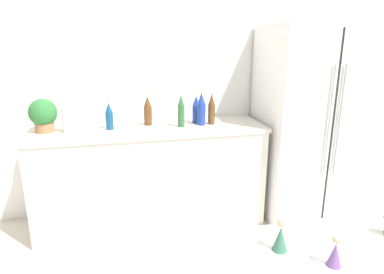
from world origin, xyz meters
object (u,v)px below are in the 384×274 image
object	(u,v)px
potted_plant	(43,115)
paper_towel_roll	(68,119)
back_bottle_0	(148,111)
back_bottle_1	(196,110)
back_bottle_3	(212,109)
back_bottle_4	(181,111)
back_bottle_5	(201,109)
wise_man_figurine_crimson	(335,253)
back_bottle_2	(109,116)
refrigerator	(310,123)
wise_man_figurine_blue	(281,237)

from	to	relation	value
potted_plant	paper_towel_roll	size ratio (longest dim) A/B	1.26
back_bottle_0	back_bottle_1	world-z (taller)	back_bottle_0
back_bottle_3	back_bottle_4	bearing A→B (deg)	-173.14
back_bottle_1	back_bottle_5	bearing A→B (deg)	-76.27
back_bottle_3	wise_man_figurine_crimson	distance (m)	2.07
back_bottle_0	back_bottle_3	bearing A→B (deg)	-9.19
back_bottle_3	back_bottle_4	xyz separation A→B (m)	(-0.29, -0.03, 0.00)
back_bottle_2	wise_man_figurine_crimson	size ratio (longest dim) A/B	2.00
refrigerator	paper_towel_roll	world-z (taller)	refrigerator
back_bottle_1	back_bottle_0	bearing A→B (deg)	179.93
back_bottle_5	potted_plant	bearing A→B (deg)	178.02
refrigerator	back_bottle_3	world-z (taller)	refrigerator
paper_towel_roll	back_bottle_5	world-z (taller)	back_bottle_5
back_bottle_3	back_bottle_4	world-z (taller)	back_bottle_4
back_bottle_1	back_bottle_5	distance (m)	0.11
paper_towel_roll	back_bottle_1	xyz separation A→B (m)	(1.12, 0.11, 0.01)
paper_towel_roll	wise_man_figurine_crimson	world-z (taller)	paper_towel_roll
potted_plant	back_bottle_0	size ratio (longest dim) A/B	1.04
potted_plant	back_bottle_1	size ratio (longest dim) A/B	1.09
back_bottle_2	back_bottle_4	bearing A→B (deg)	-3.77
wise_man_figurine_blue	back_bottle_2	bearing A→B (deg)	108.10
back_bottle_1	wise_man_figurine_blue	distance (m)	2.04
back_bottle_2	back_bottle_3	xyz separation A→B (m)	(0.91, -0.01, 0.02)
wise_man_figurine_crimson	potted_plant	bearing A→B (deg)	122.05
refrigerator	back_bottle_4	xyz separation A→B (m)	(-1.26, 0.02, 0.17)
refrigerator	back_bottle_0	size ratio (longest dim) A/B	6.67
paper_towel_roll	back_bottle_0	distance (m)	0.68
back_bottle_4	back_bottle_0	bearing A→B (deg)	155.75
back_bottle_3	wise_man_figurine_blue	bearing A→B (deg)	-98.07
back_bottle_3	wise_man_figurine_crimson	bearing A→B (deg)	-93.65
back_bottle_1	back_bottle_4	xyz separation A→B (m)	(-0.17, -0.13, 0.02)
potted_plant	paper_towel_roll	bearing A→B (deg)	-16.03
paper_towel_roll	back_bottle_4	world-z (taller)	back_bottle_4
back_bottle_1	back_bottle_5	world-z (taller)	back_bottle_5
paper_towel_roll	back_bottle_4	bearing A→B (deg)	-0.89
back_bottle_0	back_bottle_5	bearing A→B (deg)	-11.95
refrigerator	wise_man_figurine_crimson	size ratio (longest dim) A/B	14.96
potted_plant	back_bottle_3	world-z (taller)	back_bottle_3
back_bottle_2	wise_man_figurine_blue	size ratio (longest dim) A/B	1.80
back_bottle_3	back_bottle_5	size ratio (longest dim) A/B	0.96
wise_man_figurine_blue	back_bottle_1	bearing A→B (deg)	85.70
paper_towel_roll	back_bottle_0	bearing A→B (deg)	9.53
back_bottle_0	back_bottle_2	size ratio (longest dim) A/B	1.12
back_bottle_2	back_bottle_0	bearing A→B (deg)	14.28
back_bottle_1	paper_towel_roll	bearing A→B (deg)	-174.29
back_bottle_4	wise_man_figurine_blue	distance (m)	1.91
back_bottle_3	wise_man_figurine_crimson	xyz separation A→B (m)	(-0.13, -2.06, -0.08)
back_bottle_3	refrigerator	bearing A→B (deg)	-3.43
paper_towel_roll	back_bottle_1	size ratio (longest dim) A/B	0.86
back_bottle_0	wise_man_figurine_crimson	bearing A→B (deg)	-78.46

